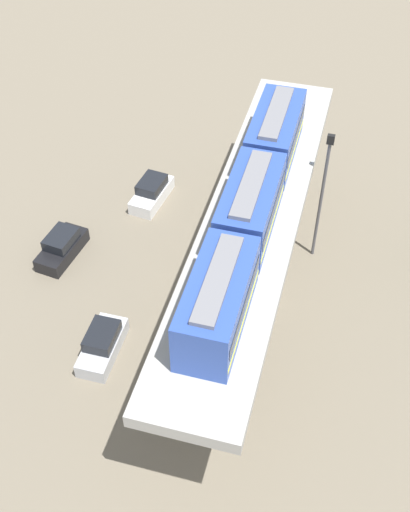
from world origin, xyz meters
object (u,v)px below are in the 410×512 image
object	(u,v)px
parked_car_silver	(102,344)
signal_post	(322,193)
parked_car_white	(152,192)
parked_car_black	(62,247)
train	(250,207)

from	to	relation	value
parked_car_silver	signal_post	distance (m)	16.41
parked_car_white	parked_car_black	bearing A→B (deg)	-112.52
parked_car_silver	parked_car_black	distance (m)	8.94
signal_post	parked_car_silver	bearing A→B (deg)	-132.87
train	parked_car_white	bearing A→B (deg)	135.71
parked_car_black	signal_post	bearing A→B (deg)	23.06
parked_car_silver	signal_post	bearing A→B (deg)	46.70
parked_car_silver	signal_post	world-z (taller)	signal_post
train	parked_car_silver	distance (m)	11.97
train	parked_car_black	distance (m)	15.27
train	signal_post	bearing A→B (deg)	61.55
train	parked_car_silver	world-z (taller)	train
parked_car_white	train	bearing A→B (deg)	-37.28
parked_car_silver	parked_car_black	xyz separation A→B (m)	(-5.67, 6.92, 0.00)
train	parked_car_white	world-z (taller)	train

